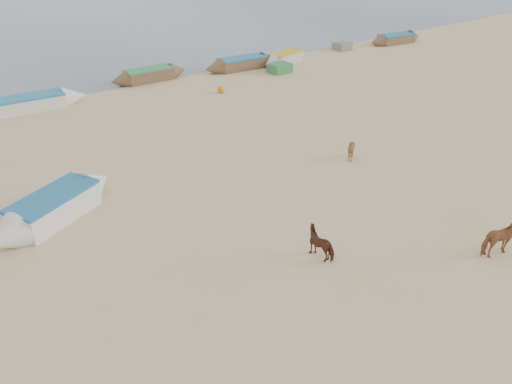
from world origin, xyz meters
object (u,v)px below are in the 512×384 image
(calf_right, at_px, (323,242))
(near_canoe, at_px, (55,207))
(cow_adult, at_px, (502,240))
(calf_front, at_px, (351,150))

(calf_right, height_order, near_canoe, near_canoe)
(cow_adult, distance_m, calf_right, 5.66)
(calf_right, xyz_separation_m, near_canoe, (-5.96, 7.46, 0.02))
(calf_front, xyz_separation_m, calf_right, (-6.14, -4.40, -0.01))
(cow_adult, bearing_deg, calf_right, 62.72)
(cow_adult, relative_size, calf_front, 1.41)
(cow_adult, height_order, near_canoe, cow_adult)
(calf_right, relative_size, near_canoe, 0.17)
(cow_adult, bearing_deg, calf_front, -1.08)
(calf_front, height_order, near_canoe, near_canoe)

